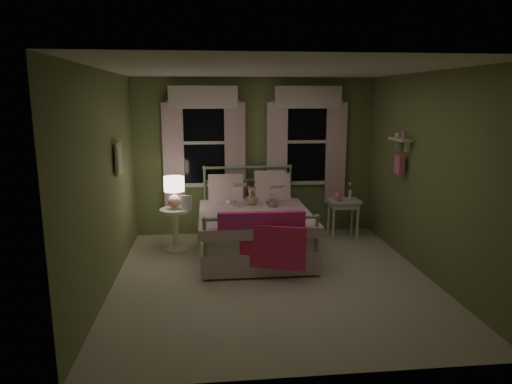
{
  "coord_description": "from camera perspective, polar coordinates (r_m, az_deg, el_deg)",
  "views": [
    {
      "loc": [
        -0.8,
        -5.44,
        2.28
      ],
      "look_at": [
        -0.15,
        0.67,
        1.0
      ],
      "focal_mm": 32.0,
      "sensor_mm": 36.0,
      "label": 1
    }
  ],
  "objects": [
    {
      "name": "wall_shelf",
      "position": [
        6.75,
        17.56,
        4.78
      ],
      "size": [
        0.15,
        0.5,
        0.6
      ],
      "color": "white",
      "rests_on": "room_shell"
    },
    {
      "name": "nightstand_right",
      "position": [
        7.56,
        10.87,
        -1.67
      ],
      "size": [
        0.5,
        0.4,
        0.64
      ],
      "color": "white",
      "rests_on": "ground"
    },
    {
      "name": "book_nightstand",
      "position": [
        6.81,
        -9.31,
        -2.17
      ],
      "size": [
        0.21,
        0.26,
        0.02
      ],
      "primitive_type": "imported",
      "rotation": [
        0.0,
        0.0,
        -0.23
      ],
      "color": "beige",
      "rests_on": "nightstand_left"
    },
    {
      "name": "pink_throw",
      "position": [
        5.72,
        0.72,
        -5.21
      ],
      "size": [
        1.1,
        0.38,
        0.71
      ],
      "color": "#FF31A5",
      "rests_on": "bed"
    },
    {
      "name": "room_shell",
      "position": [
        5.58,
        2.21,
        1.64
      ],
      "size": [
        4.2,
        4.2,
        4.2
      ],
      "color": "beige",
      "rests_on": "ground"
    },
    {
      "name": "child_left",
      "position": [
        7.03,
        -2.94,
        0.55
      ],
      "size": [
        0.29,
        0.22,
        0.69
      ],
      "primitive_type": "imported",
      "rotation": [
        0.0,
        0.0,
        3.4
      ],
      "color": "#F7D1DD",
      "rests_on": "bed"
    },
    {
      "name": "book_right",
      "position": [
        6.83,
        1.87,
        0.28
      ],
      "size": [
        0.2,
        0.12,
        0.26
      ],
      "primitive_type": "imported",
      "rotation": [
        1.22,
        0.0,
        0.03
      ],
      "color": "beige",
      "rests_on": "child_right"
    },
    {
      "name": "book_left",
      "position": [
        6.77,
        -2.82,
        0.53
      ],
      "size": [
        0.21,
        0.14,
        0.26
      ],
      "primitive_type": "imported",
      "rotation": [
        1.22,
        0.0,
        -0.11
      ],
      "color": "beige",
      "rests_on": "child_left"
    },
    {
      "name": "pink_toy",
      "position": [
        7.5,
        10.2,
        -0.53
      ],
      "size": [
        0.14,
        0.18,
        0.14
      ],
      "color": "pink",
      "rests_on": "nightstand_right"
    },
    {
      "name": "teddy_bear",
      "position": [
        6.92,
        -0.54,
        -0.66
      ],
      "size": [
        0.23,
        0.18,
        0.3
      ],
      "color": "tan",
      "rests_on": "bed"
    },
    {
      "name": "nightstand_left",
      "position": [
        6.95,
        -10.03,
        -3.94
      ],
      "size": [
        0.46,
        0.46,
        0.65
      ],
      "color": "white",
      "rests_on": "ground"
    },
    {
      "name": "window_left",
      "position": [
        7.5,
        -6.51,
        6.66
      ],
      "size": [
        1.34,
        0.13,
        1.96
      ],
      "color": "black",
      "rests_on": "room_shell"
    },
    {
      "name": "bud_vase",
      "position": [
        7.59,
        11.7,
        0.2
      ],
      "size": [
        0.06,
        0.06,
        0.28
      ],
      "color": "white",
      "rests_on": "nightstand_right"
    },
    {
      "name": "table_lamp",
      "position": [
        6.83,
        -10.19,
        0.39
      ],
      "size": [
        0.3,
        0.3,
        0.47
      ],
      "color": "#E19785",
      "rests_on": "nightstand_left"
    },
    {
      "name": "child_right",
      "position": [
        7.08,
        1.6,
        0.77
      ],
      "size": [
        0.36,
        0.28,
        0.72
      ],
      "primitive_type": "imported",
      "rotation": [
        0.0,
        0.0,
        3.17
      ],
      "color": "#F7D1DD",
      "rests_on": "bed"
    },
    {
      "name": "bed",
      "position": [
        6.76,
        -0.26,
        -4.6
      ],
      "size": [
        1.58,
        2.04,
        1.18
      ],
      "color": "white",
      "rests_on": "ground"
    },
    {
      "name": "framed_picture",
      "position": [
        6.2,
        -16.78,
        4.03
      ],
      "size": [
        0.03,
        0.32,
        0.42
      ],
      "color": "beige",
      "rests_on": "room_shell"
    },
    {
      "name": "window_right",
      "position": [
        7.68,
        6.37,
        6.78
      ],
      "size": [
        1.34,
        0.13,
        1.96
      ],
      "color": "black",
      "rests_on": "room_shell"
    }
  ]
}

